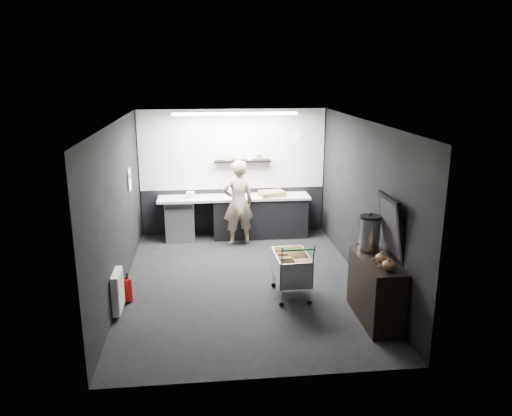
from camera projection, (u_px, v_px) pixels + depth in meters
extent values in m
plane|color=black|center=(244.00, 282.00, 8.46)|extent=(5.50, 5.50, 0.00)
plane|color=silver|center=(243.00, 122.00, 7.74)|extent=(5.50, 5.50, 0.00)
plane|color=black|center=(233.00, 172.00, 10.73)|extent=(5.50, 0.00, 5.50)
plane|color=black|center=(265.00, 271.00, 5.46)|extent=(5.50, 0.00, 5.50)
plane|color=black|center=(118.00, 209.00, 7.89)|extent=(0.00, 5.50, 5.50)
plane|color=black|center=(363.00, 202.00, 8.31)|extent=(0.00, 5.50, 5.50)
cube|color=silver|center=(233.00, 150.00, 10.58)|extent=(3.95, 0.02, 1.70)
cube|color=black|center=(233.00, 211.00, 10.94)|extent=(3.95, 0.02, 1.00)
cube|color=black|center=(243.00, 161.00, 10.56)|extent=(1.20, 0.22, 0.04)
cylinder|color=white|center=(298.00, 135.00, 10.64)|extent=(0.20, 0.03, 0.20)
cube|color=white|center=(129.00, 180.00, 9.08)|extent=(0.02, 0.30, 0.40)
cube|color=red|center=(130.00, 176.00, 9.06)|extent=(0.02, 0.22, 0.10)
cube|color=white|center=(118.00, 291.00, 7.30)|extent=(0.10, 0.50, 0.60)
cube|color=white|center=(235.00, 114.00, 9.52)|extent=(2.40, 0.20, 0.04)
cube|color=black|center=(260.00, 217.00, 10.72)|extent=(2.00, 0.56, 0.85)
cube|color=silver|center=(234.00, 198.00, 10.54)|extent=(3.20, 0.60, 0.05)
cube|color=#9EA0A5|center=(180.00, 220.00, 10.54)|extent=(0.60, 0.58, 0.85)
cube|color=black|center=(179.00, 207.00, 10.16)|extent=(0.56, 0.02, 0.10)
imported|color=beige|center=(238.00, 203.00, 10.12)|extent=(0.72, 0.55, 1.76)
cube|color=silver|center=(291.00, 279.00, 7.89)|extent=(0.54, 0.81, 0.02)
cube|color=silver|center=(276.00, 267.00, 7.81)|extent=(0.04, 0.80, 0.42)
cube|color=silver|center=(307.00, 266.00, 7.86)|extent=(0.04, 0.80, 0.42)
cube|color=silver|center=(296.00, 277.00, 7.46)|extent=(0.52, 0.04, 0.42)
cube|color=silver|center=(287.00, 258.00, 8.21)|extent=(0.52, 0.04, 0.42)
cylinder|color=silver|center=(281.00, 297.00, 7.56)|extent=(0.02, 0.02, 0.28)
cylinder|color=silver|center=(309.00, 295.00, 7.60)|extent=(0.02, 0.02, 0.28)
cylinder|color=silver|center=(274.00, 278.00, 8.24)|extent=(0.02, 0.02, 0.28)
cylinder|color=silver|center=(300.00, 277.00, 8.29)|extent=(0.02, 0.02, 0.28)
cylinder|color=green|center=(297.00, 250.00, 7.29)|extent=(0.52, 0.05, 0.03)
cube|color=olive|center=(283.00, 266.00, 7.92)|extent=(0.23, 0.29, 0.36)
cube|color=olive|center=(301.00, 271.00, 7.75)|extent=(0.21, 0.27, 0.32)
cylinder|color=black|center=(281.00, 304.00, 7.59)|extent=(0.08, 0.03, 0.07)
cylinder|color=black|center=(274.00, 285.00, 8.27)|extent=(0.08, 0.03, 0.07)
cylinder|color=black|center=(309.00, 303.00, 7.63)|extent=(0.08, 0.03, 0.07)
cylinder|color=black|center=(300.00, 284.00, 8.32)|extent=(0.08, 0.03, 0.07)
cube|color=black|center=(376.00, 290.00, 7.09)|extent=(0.46, 1.22, 0.91)
cylinder|color=silver|center=(369.00, 234.00, 7.29)|extent=(0.30, 0.30, 0.47)
cylinder|color=black|center=(370.00, 217.00, 7.22)|extent=(0.30, 0.30, 0.04)
sphere|color=black|center=(371.00, 214.00, 7.21)|extent=(0.05, 0.05, 0.05)
ellipsoid|color=brown|center=(382.00, 258.00, 6.80)|extent=(0.18, 0.18, 0.15)
ellipsoid|color=brown|center=(389.00, 265.00, 6.56)|extent=(0.18, 0.18, 0.15)
cube|color=black|center=(392.00, 227.00, 6.92)|extent=(0.21, 0.71, 0.91)
cube|color=black|center=(390.00, 227.00, 6.92)|extent=(0.15, 0.61, 0.78)
cylinder|color=#BD0C0D|center=(128.00, 289.00, 7.69)|extent=(0.14, 0.14, 0.37)
cone|color=black|center=(127.00, 277.00, 7.64)|extent=(0.09, 0.09, 0.06)
cylinder|color=black|center=(127.00, 275.00, 7.63)|extent=(0.03, 0.03, 0.06)
cube|color=olive|center=(272.00, 194.00, 10.56)|extent=(0.58, 0.48, 0.10)
cylinder|color=white|center=(232.00, 192.00, 10.51)|extent=(0.18, 0.18, 0.18)
cube|color=white|center=(190.00, 195.00, 10.37)|extent=(0.17, 0.14, 0.14)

